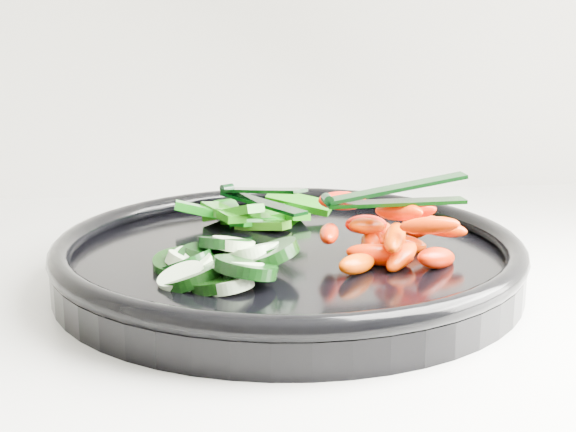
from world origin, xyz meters
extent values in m
cube|color=silver|center=(0.00, 1.70, 0.92)|extent=(2.02, 0.62, 0.03)
cylinder|color=black|center=(0.21, 1.66, 0.94)|extent=(0.47, 0.47, 0.02)
torus|color=black|center=(0.21, 1.66, 0.96)|extent=(0.47, 0.47, 0.02)
cylinder|color=black|center=(0.13, 1.59, 0.96)|extent=(0.05, 0.05, 0.03)
cylinder|color=#E3F8C7|center=(0.12, 1.59, 0.96)|extent=(0.05, 0.05, 0.02)
cylinder|color=black|center=(0.14, 1.64, 0.96)|extent=(0.05, 0.05, 0.03)
cylinder|color=beige|center=(0.13, 1.63, 0.96)|extent=(0.05, 0.05, 0.02)
cylinder|color=black|center=(0.14, 1.63, 0.96)|extent=(0.05, 0.05, 0.03)
cylinder|color=beige|center=(0.13, 1.63, 0.96)|extent=(0.04, 0.04, 0.02)
cylinder|color=black|center=(0.15, 1.58, 0.96)|extent=(0.05, 0.05, 0.02)
cylinder|color=#DFF6C5|center=(0.16, 1.58, 0.96)|extent=(0.04, 0.04, 0.02)
cylinder|color=black|center=(0.14, 1.63, 0.96)|extent=(0.07, 0.07, 0.02)
cylinder|color=beige|center=(0.14, 1.63, 0.96)|extent=(0.04, 0.04, 0.01)
cylinder|color=black|center=(0.12, 1.63, 0.96)|extent=(0.05, 0.05, 0.02)
cylinder|color=#B8D1A7|center=(0.14, 1.63, 0.96)|extent=(0.05, 0.05, 0.02)
cylinder|color=black|center=(0.13, 1.63, 0.96)|extent=(0.06, 0.06, 0.03)
cylinder|color=#DCF6C4|center=(0.13, 1.61, 0.96)|extent=(0.03, 0.03, 0.02)
cylinder|color=black|center=(0.19, 1.61, 0.97)|extent=(0.06, 0.06, 0.03)
cylinder|color=beige|center=(0.17, 1.61, 0.97)|extent=(0.04, 0.04, 0.02)
cylinder|color=black|center=(0.16, 1.64, 0.97)|extent=(0.06, 0.06, 0.02)
cylinder|color=#E5FAC8|center=(0.16, 1.64, 0.97)|extent=(0.05, 0.05, 0.02)
cylinder|color=black|center=(0.19, 1.62, 0.97)|extent=(0.05, 0.05, 0.02)
cylinder|color=beige|center=(0.18, 1.62, 0.97)|extent=(0.05, 0.05, 0.02)
cylinder|color=black|center=(0.17, 1.58, 0.97)|extent=(0.06, 0.06, 0.02)
cylinder|color=#D7F7C6|center=(0.16, 1.58, 0.97)|extent=(0.05, 0.05, 0.02)
ellipsoid|color=#E43500|center=(0.29, 1.61, 0.96)|extent=(0.04, 0.04, 0.02)
ellipsoid|color=#FA1F00|center=(0.27, 1.62, 0.96)|extent=(0.06, 0.03, 0.03)
ellipsoid|color=#FA0D00|center=(0.28, 1.66, 0.96)|extent=(0.02, 0.05, 0.02)
ellipsoid|color=red|center=(0.31, 1.61, 0.96)|extent=(0.05, 0.05, 0.03)
ellipsoid|color=#EE2000|center=(0.27, 1.66, 0.96)|extent=(0.03, 0.05, 0.02)
ellipsoid|color=#E65400|center=(0.25, 1.60, 0.96)|extent=(0.04, 0.04, 0.02)
ellipsoid|color=#FA5C00|center=(0.30, 1.65, 0.96)|extent=(0.05, 0.02, 0.02)
ellipsoid|color=#EC2200|center=(0.32, 1.69, 0.96)|extent=(0.02, 0.05, 0.02)
ellipsoid|color=red|center=(0.29, 1.68, 0.96)|extent=(0.02, 0.05, 0.02)
ellipsoid|color=red|center=(0.24, 1.63, 0.98)|extent=(0.03, 0.05, 0.02)
ellipsoid|color=#E73A00|center=(0.32, 1.66, 0.98)|extent=(0.05, 0.03, 0.02)
ellipsoid|color=#F01400|center=(0.27, 1.66, 0.98)|extent=(0.05, 0.04, 0.02)
ellipsoid|color=#F95E00|center=(0.28, 1.62, 0.98)|extent=(0.03, 0.06, 0.02)
ellipsoid|color=#F35A00|center=(0.27, 1.65, 0.98)|extent=(0.04, 0.04, 0.02)
ellipsoid|color=red|center=(0.33, 1.64, 0.98)|extent=(0.04, 0.02, 0.02)
ellipsoid|color=red|center=(0.30, 1.64, 0.99)|extent=(0.05, 0.03, 0.02)
ellipsoid|color=#FF1400|center=(0.26, 1.68, 0.99)|extent=(0.05, 0.03, 0.02)
ellipsoid|color=#EF1300|center=(0.29, 1.64, 0.99)|extent=(0.04, 0.04, 0.02)
ellipsoid|color=#FF3900|center=(0.30, 1.60, 0.99)|extent=(0.05, 0.03, 0.02)
cube|color=#0B740E|center=(0.19, 1.75, 0.96)|extent=(0.05, 0.05, 0.02)
cube|color=#186809|center=(0.20, 1.75, 0.96)|extent=(0.06, 0.03, 0.03)
cube|color=#20750B|center=(0.22, 1.76, 0.96)|extent=(0.03, 0.05, 0.02)
cube|color=#24750B|center=(0.19, 1.73, 0.96)|extent=(0.05, 0.04, 0.01)
cube|color=#136D0A|center=(0.19, 1.76, 0.96)|extent=(0.06, 0.02, 0.02)
cube|color=#0C6609|center=(0.17, 1.79, 0.96)|extent=(0.03, 0.06, 0.01)
cube|color=#196009|center=(0.18, 1.76, 0.96)|extent=(0.06, 0.07, 0.03)
cube|color=#23700A|center=(0.17, 1.74, 0.97)|extent=(0.05, 0.06, 0.03)
cube|color=#0A6109|center=(0.14, 1.75, 0.97)|extent=(0.05, 0.02, 0.02)
cube|color=#156809|center=(0.16, 1.75, 0.97)|extent=(0.04, 0.06, 0.01)
cube|color=#22700A|center=(0.23, 1.78, 0.97)|extent=(0.06, 0.04, 0.02)
cylinder|color=black|center=(0.23, 1.64, 1.00)|extent=(0.01, 0.01, 0.01)
cube|color=black|center=(0.29, 1.64, 1.00)|extent=(0.11, 0.02, 0.00)
cube|color=black|center=(0.29, 1.64, 1.01)|extent=(0.11, 0.02, 0.02)
cylinder|color=black|center=(0.17, 1.80, 0.98)|extent=(0.01, 0.01, 0.01)
cube|color=black|center=(0.20, 1.75, 0.97)|extent=(0.07, 0.10, 0.00)
cube|color=black|center=(0.20, 1.75, 0.99)|extent=(0.07, 0.10, 0.02)
camera|label=1|loc=(0.13, 1.05, 1.14)|focal=50.00mm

